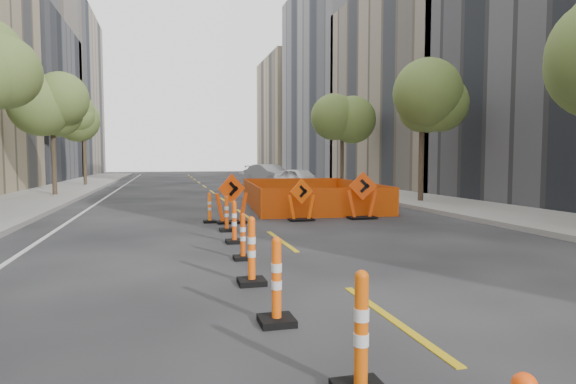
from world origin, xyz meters
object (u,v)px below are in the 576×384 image
object	(u,v)px
chevron_sign_left	(232,199)
parked_car_near	(300,179)
parked_car_mid	(269,175)
channelizer_4	(243,236)
chevron_sign_right	(362,195)
chevron_sign_center	(301,200)
channelizer_3	(252,251)
channelizer_6	(227,214)
channelizer_2	(277,281)
parked_car_far	(265,173)
channelizer_7	(210,208)
channelizer_5	(234,222)
channelizer_1	(361,333)

from	to	relation	value
chevron_sign_left	parked_car_near	bearing A→B (deg)	44.97
chevron_sign_left	parked_car_mid	world-z (taller)	parked_car_mid
channelizer_4	chevron_sign_right	distance (m)	7.39
chevron_sign_center	parked_car_mid	distance (m)	21.18
channelizer_4	parked_car_mid	distance (m)	27.16
channelizer_3	channelizer_6	xyz separation A→B (m)	(0.32, 5.80, -0.05)
channelizer_2	parked_car_far	xyz separation A→B (m)	(7.28, 36.18, 0.17)
channelizer_3	parked_car_far	bearing A→B (deg)	78.06
channelizer_7	parked_car_far	bearing A→B (deg)	74.74
chevron_sign_left	channelizer_7	bearing A→B (deg)	134.41
channelizer_5	channelizer_7	xyz separation A→B (m)	(-0.25, 3.87, -0.03)
parked_car_far	channelizer_4	bearing A→B (deg)	-117.91
channelizer_1	parked_car_mid	bearing A→B (deg)	79.31
channelizer_5	parked_car_mid	world-z (taller)	parked_car_mid
channelizer_6	channelizer_7	bearing A→B (deg)	98.98
chevron_sign_right	parked_car_near	world-z (taller)	chevron_sign_right
channelizer_5	channelizer_7	distance (m)	3.88
parked_car_near	parked_car_mid	bearing A→B (deg)	74.21
channelizer_4	parked_car_far	size ratio (longest dim) A/B	0.19
channelizer_6	parked_car_mid	bearing A→B (deg)	75.03
chevron_sign_center	parked_car_near	world-z (taller)	parked_car_near
channelizer_7	parked_car_mid	bearing A→B (deg)	72.92
chevron_sign_left	parked_car_near	world-z (taller)	chevron_sign_left
channelizer_2	chevron_sign_center	xyz separation A→B (m)	(3.00, 9.41, 0.15)
channelizer_1	parked_car_mid	distance (m)	32.81
channelizer_1	channelizer_6	distance (m)	9.67
channelizer_4	chevron_sign_left	size ratio (longest dim) A/B	0.60
channelizer_4	parked_car_far	bearing A→B (deg)	77.64
parked_car_far	chevron_sign_center	bearing A→B (deg)	-114.62
channelizer_4	parked_car_far	world-z (taller)	parked_car_far
chevron_sign_left	parked_car_mid	bearing A→B (deg)	53.42
channelizer_3	parked_car_near	distance (m)	22.94
channelizer_1	channelizer_5	size ratio (longest dim) A/B	1.07
channelizer_1	channelizer_7	xyz separation A→B (m)	(-0.25, 11.60, -0.07)
channelizer_4	chevron_sign_left	xyz separation A→B (m)	(0.52, 5.50, 0.31)
channelizer_4	parked_car_far	distance (m)	33.08
channelizer_4	chevron_sign_right	world-z (taller)	chevron_sign_right
channelizer_7	parked_car_near	bearing A→B (deg)	63.73
channelizer_2	parked_car_near	bearing A→B (deg)	73.58
chevron_sign_center	parked_car_mid	xyz separation A→B (m)	(3.38, 20.90, 0.10)
channelizer_5	parked_car_near	bearing A→B (deg)	69.52
channelizer_7	chevron_sign_right	bearing A→B (deg)	-3.45
channelizer_2	parked_car_near	world-z (taller)	parked_car_near
parked_car_mid	channelizer_3	bearing A→B (deg)	-124.47
channelizer_3	parked_car_mid	distance (m)	29.08
channelizer_3	channelizer_4	xyz separation A→B (m)	(0.16, 1.93, -0.08)
channelizer_2	channelizer_3	distance (m)	1.93
channelizer_5	chevron_sign_center	bearing A→B (deg)	53.07
channelizer_1	parked_car_far	world-z (taller)	parked_car_far
channelizer_6	chevron_sign_right	size ratio (longest dim) A/B	0.63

